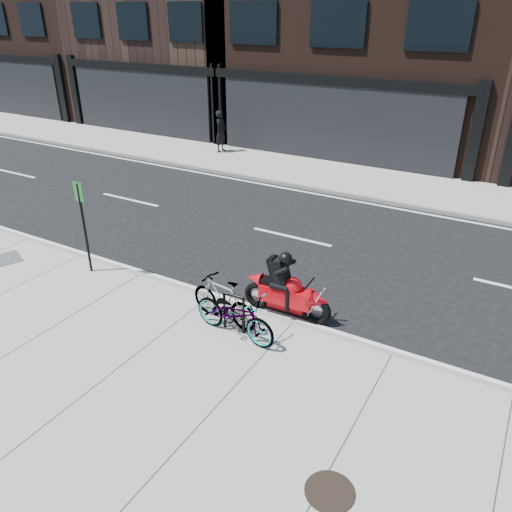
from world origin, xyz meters
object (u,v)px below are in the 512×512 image
Objects in this scene: bicycle_rear at (224,300)px; motorcycle at (291,292)px; bicycle_front at (235,314)px; sign_post at (83,220)px; manhole_cover at (330,492)px; bike_rack at (234,309)px; pedestrian at (221,131)px; utility_grate at (4,259)px.

motorcycle reaches higher than bicycle_rear.
sign_post reaches higher than bicycle_front.
motorcycle is 4.34m from manhole_cover.
motorcycle reaches higher than manhole_cover.
bike_rack is 0.18m from bicycle_front.
bicycle_rear is (-0.44, 0.29, 0.01)m from bicycle_front.
bicycle_front is 0.52m from bicycle_rear.
sign_post is at bearing 89.48° from bicycle_front.
bicycle_rear is 0.84× the size of motorcycle.
utility_grate is (1.14, -11.45, -0.86)m from pedestrian.
pedestrian is 2.32× the size of utility_grate.
motorcycle is 2.93× the size of manhole_cover.
bicycle_rear is at bearing 62.50° from bicycle_front.
pedestrian is (-8.34, 9.97, 0.41)m from motorcycle.
bike_rack is at bearing 140.82° from manhole_cover.
pedestrian is 2.63× the size of manhole_cover.
bike_rack reaches higher than utility_grate.
pedestrian is (-7.39, 10.98, 0.38)m from bicycle_rear.
bicycle_rear is 0.74× the size of sign_post.
motorcycle is at bearing 11.60° from utility_grate.
bicycle_front is at bearing -53.53° from bike_rack.
bicycle_front is at bearing -148.02° from pedestrian.
bicycle_rear is 0.93× the size of pedestrian.
bicycle_front is (0.11, -0.15, 0.01)m from bike_rack.
manhole_cover is 9.82m from utility_grate.
manhole_cover is at bearing -122.60° from bicycle_front.
pedestrian is 0.79× the size of sign_post.
utility_grate is (-9.59, 2.12, 0.00)m from manhole_cover.
sign_post is at bearing 158.93° from manhole_cover.
manhole_cover is at bearing -59.69° from motorcycle.
bicycle_rear is 1.39m from motorcycle.
bike_rack is at bearing 2.90° from utility_grate.
motorcycle is 0.88× the size of sign_post.
sign_post is (-4.24, 0.34, 0.84)m from bike_rack.
manhole_cover and utility_grate have the same top height.
bike_rack is at bearing 75.75° from bicycle_rear.
motorcycle reaches higher than bike_rack.
bicycle_rear is at bearing 156.95° from bike_rack.
sign_post reaches higher than bicycle_rear.
utility_grate is at bearing -76.87° from bicycle_rear.
pedestrian is (-7.71, 11.12, 0.40)m from bike_rack.
bike_rack is at bearing -122.01° from motorcycle.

